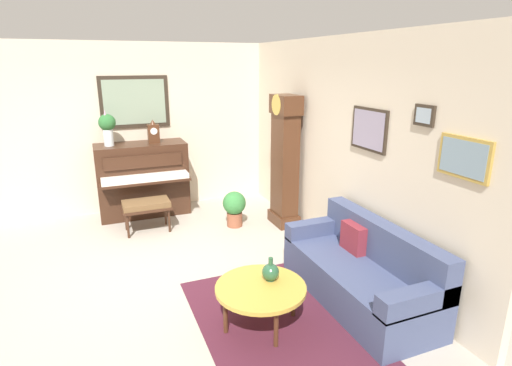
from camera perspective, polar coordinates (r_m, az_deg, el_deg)
The scene contains 13 objects.
ground_plane at distance 5.20m, azimuth -13.31°, elevation -13.03°, with size 6.40×6.00×0.10m, color #B2A899.
wall_left at distance 7.21m, azimuth -17.43°, elevation 7.28°, with size 0.13×4.90×2.80m.
wall_back at distance 5.50m, azimuth 11.18°, elevation 4.95°, with size 5.30×0.13×2.80m.
area_rug at distance 4.31m, azimuth 2.87°, elevation -18.51°, with size 2.10×1.50×0.01m, color #4C1E2D.
piano at distance 7.03m, azimuth -15.50°, elevation 0.53°, with size 0.87×1.44×1.21m.
piano_bench at distance 6.35m, azimuth -15.07°, elevation -3.09°, with size 0.42×0.70×0.48m.
grandfather_clock at distance 6.28m, azimuth 4.03°, elevation 2.55°, with size 0.52×0.34×2.03m.
couch at distance 4.62m, azimuth 14.50°, elevation -11.99°, with size 1.90×0.80×0.84m.
coffee_table at distance 4.05m, azimuth 0.66°, elevation -14.57°, with size 0.88×0.88×0.42m.
mantel_clock at distance 6.89m, azimuth -14.14°, elevation 6.87°, with size 0.13×0.18×0.38m.
flower_vase at distance 6.81m, azimuth -20.05°, elevation 7.49°, with size 0.26×0.26×0.58m.
green_jug at distance 4.10m, azimuth 2.04°, elevation -12.31°, with size 0.17×0.17×0.24m.
potted_plant at distance 6.36m, azimuth -3.04°, elevation -3.29°, with size 0.36×0.36×0.56m.
Camera 1 is at (4.51, -0.57, 2.48)m, focal length 28.64 mm.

